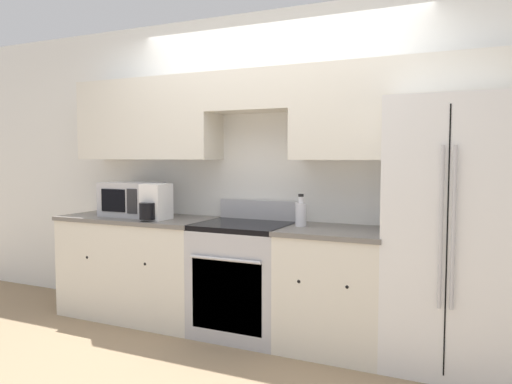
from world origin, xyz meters
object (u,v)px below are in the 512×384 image
(oven_range, at_px, (245,278))
(refrigerator, at_px, (451,234))
(microwave, at_px, (132,199))
(bottle, at_px, (301,213))

(oven_range, bearing_deg, refrigerator, 1.23)
(oven_range, relative_size, refrigerator, 0.58)
(microwave, relative_size, bottle, 1.89)
(microwave, bearing_deg, oven_range, -1.76)
(refrigerator, xyz_separation_m, microwave, (-2.65, 0.00, 0.14))
(oven_range, relative_size, microwave, 2.27)
(oven_range, bearing_deg, bottle, 5.06)
(bottle, bearing_deg, microwave, -179.81)
(oven_range, bearing_deg, microwave, 178.24)
(oven_range, xyz_separation_m, microwave, (-1.14, 0.03, 0.58))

